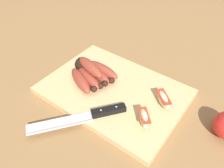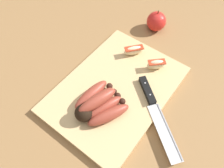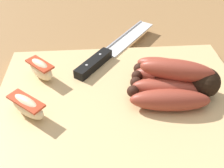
# 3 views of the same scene
# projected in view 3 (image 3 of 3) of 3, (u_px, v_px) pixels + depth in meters

# --- Properties ---
(ground_plane) EXTENTS (6.00, 6.00, 0.00)m
(ground_plane) POSITION_uv_depth(u_px,v_px,m) (132.00, 110.00, 0.45)
(ground_plane) COLOR olive
(cutting_board) EXTENTS (0.44, 0.31, 0.02)m
(cutting_board) POSITION_uv_depth(u_px,v_px,m) (121.00, 99.00, 0.46)
(cutting_board) COLOR tan
(cutting_board) RESTS_ON ground_plane
(banana_bunch) EXTENTS (0.16, 0.15, 0.07)m
(banana_bunch) POSITION_uv_depth(u_px,v_px,m) (175.00, 81.00, 0.45)
(banana_bunch) COLOR black
(banana_bunch) RESTS_ON cutting_board
(chefs_knife) EXTENTS (0.19, 0.24, 0.02)m
(chefs_knife) POSITION_uv_depth(u_px,v_px,m) (107.00, 53.00, 0.55)
(chefs_knife) COLOR silver
(chefs_knife) RESTS_ON cutting_board
(apple_wedge_near) EXTENTS (0.06, 0.06, 0.04)m
(apple_wedge_near) POSITION_uv_depth(u_px,v_px,m) (41.00, 69.00, 0.48)
(apple_wedge_near) COLOR beige
(apple_wedge_near) RESTS_ON cutting_board
(apple_wedge_middle) EXTENTS (0.07, 0.06, 0.04)m
(apple_wedge_middle) POSITION_uv_depth(u_px,v_px,m) (27.00, 106.00, 0.41)
(apple_wedge_middle) COLOR beige
(apple_wedge_middle) RESTS_ON cutting_board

